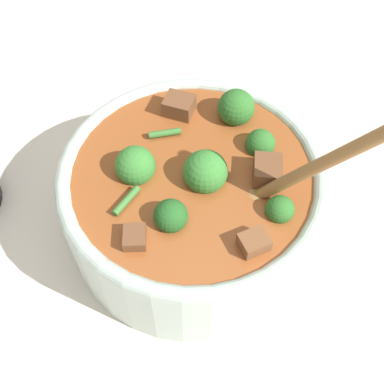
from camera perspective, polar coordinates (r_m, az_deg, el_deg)
The scene contains 2 objects.
ground_plane at distance 0.56m, azimuth 0.00°, elevation -4.18°, with size 4.00×4.00×0.00m, color silver.
stew_bowl at distance 0.51m, azimuth 0.08°, elevation -0.53°, with size 0.27×0.30×0.30m.
Camera 1 is at (0.14, 0.25, 0.48)m, focal length 45.00 mm.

